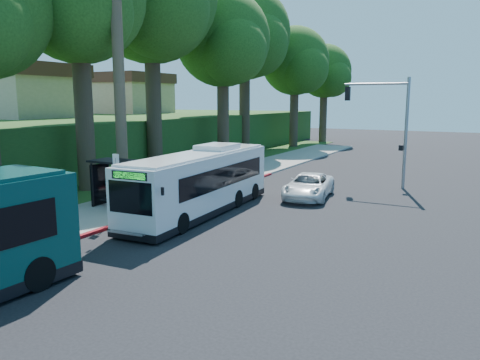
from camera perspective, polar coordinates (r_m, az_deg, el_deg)
The scene contains 16 objects.
ground at distance 23.61m, azimuth 3.61°, elevation -3.99°, with size 140.00×140.00×0.00m, color black.
sidewalk at distance 27.37m, azimuth -10.43°, elevation -2.09°, with size 4.50×70.00×0.12m, color gray.
red_curb at distance 22.93m, azimuth -12.15°, elevation -4.43°, with size 0.25×30.00×0.13m, color maroon.
grass_verge at distance 34.74m, azimuth -12.65°, elevation 0.28°, with size 8.00×70.00×0.06m, color #234719.
bus_shelter at distance 24.90m, azimuth -14.57°, elevation 0.67°, with size 3.20×1.51×2.55m.
stop_sign_pole at distance 22.06m, azimuth -14.81°, elevation 0.26°, with size 0.35×0.06×3.17m.
traffic_signal_pole at distance 31.42m, azimuth 17.82°, elevation 7.14°, with size 4.10×0.30×7.00m.
hillside_backdrop at distance 50.85m, azimuth -16.72°, elevation 5.76°, with size 24.00×60.00×8.80m.
tree_0 at distance 30.77m, azimuth -19.05°, elevation 19.73°, with size 8.40×8.00×15.70m.
tree_1 at distance 37.51m, azimuth -10.72°, elevation 20.54°, with size 10.50×10.00×18.26m.
tree_2 at distance 42.90m, azimuth -2.01°, elevation 16.26°, with size 8.82×8.40×15.12m.
tree_3 at distance 50.99m, azimuth 0.69°, elevation 16.92°, with size 10.08×9.60×17.28m.
tree_4 at distance 57.00m, azimuth 6.80°, elevation 13.82°, with size 8.40×8.00×14.14m.
tree_5 at distance 64.13m, azimuth 10.31°, elevation 12.59°, with size 7.35×7.00×12.86m.
white_bus at distance 23.32m, azimuth -4.71°, elevation -0.13°, with size 2.99×11.18×3.30m.
pickup at distance 27.24m, azimuth 8.37°, elevation -0.72°, with size 2.32×5.04×1.40m, color white.
Camera 1 is at (9.51, -20.88, 5.59)m, focal length 35.00 mm.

